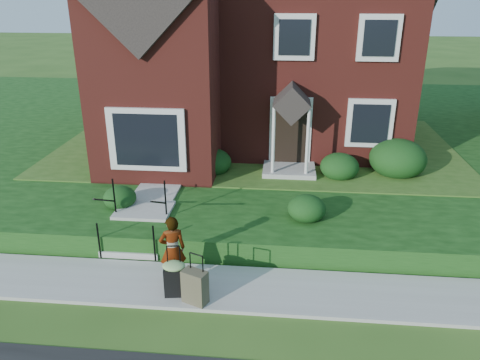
# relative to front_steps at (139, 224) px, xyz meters

# --- Properties ---
(ground) EXTENTS (120.00, 120.00, 0.00)m
(ground) POSITION_rel_front_steps_xyz_m (2.50, -1.84, -0.47)
(ground) COLOR #2D5119
(ground) RESTS_ON ground
(sidewalk) EXTENTS (60.00, 1.60, 0.08)m
(sidewalk) POSITION_rel_front_steps_xyz_m (2.50, -1.84, -0.43)
(sidewalk) COLOR #9E9B93
(sidewalk) RESTS_ON ground
(terrace) EXTENTS (44.00, 20.00, 0.60)m
(terrace) POSITION_rel_front_steps_xyz_m (6.50, 9.06, -0.17)
(terrace) COLOR #12370F
(terrace) RESTS_ON ground
(walkway) EXTENTS (1.20, 6.00, 0.06)m
(walkway) POSITION_rel_front_steps_xyz_m (0.00, 3.16, 0.16)
(walkway) COLOR #9E9B93
(walkway) RESTS_ON terrace
(main_house) EXTENTS (10.40, 10.20, 9.40)m
(main_house) POSITION_rel_front_steps_xyz_m (2.29, 7.76, 4.79)
(main_house) COLOR maroon
(main_house) RESTS_ON terrace
(front_steps) EXTENTS (1.40, 2.02, 1.50)m
(front_steps) POSITION_rel_front_steps_xyz_m (0.00, 0.00, 0.00)
(front_steps) COLOR #9E9B93
(front_steps) RESTS_ON ground
(foundation_shrubs) EXTENTS (10.30, 4.70, 1.20)m
(foundation_shrubs) POSITION_rel_front_steps_xyz_m (3.13, 3.20, 0.64)
(foundation_shrubs) COLOR black
(foundation_shrubs) RESTS_ON terrace
(woman) EXTENTS (0.65, 0.54, 1.52)m
(woman) POSITION_rel_front_steps_xyz_m (1.26, -1.72, 0.36)
(woman) COLOR #999999
(woman) RESTS_ON sidewalk
(suitcase_black) EXTENTS (0.51, 0.44, 1.12)m
(suitcase_black) POSITION_rel_front_steps_xyz_m (1.40, -2.23, 0.04)
(suitcase_black) COLOR black
(suitcase_black) RESTS_ON sidewalk
(suitcase_olive) EXTENTS (0.56, 0.45, 1.07)m
(suitcase_olive) POSITION_rel_front_steps_xyz_m (1.86, -2.42, -0.04)
(suitcase_olive) COLOR #4B4632
(suitcase_olive) RESTS_ON sidewalk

